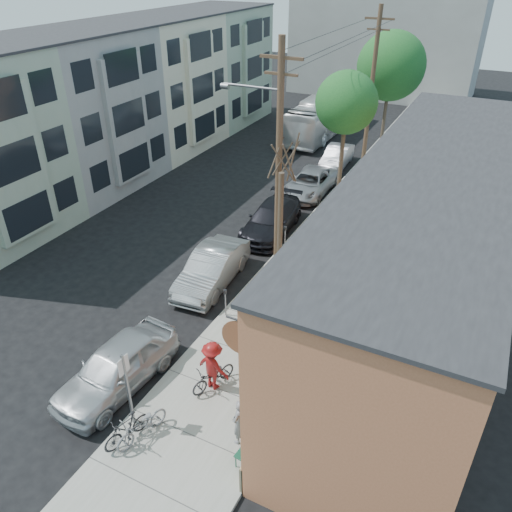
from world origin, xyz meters
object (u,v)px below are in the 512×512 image
at_px(sign_post, 127,383).
at_px(car_3, 310,183).
at_px(parking_meter_near, 225,298).
at_px(car_0, 117,367).
at_px(utility_pole_near, 278,157).
at_px(tree_leafy_mid, 346,103).
at_px(car_1, 212,268).
at_px(patio_chair_b, 245,454).
at_px(parking_meter_far, 285,234).
at_px(car_4, 337,157).
at_px(parked_bike_a, 127,429).
at_px(patron_green, 279,392).
at_px(tree_bare, 280,224).
at_px(tree_leafy_far, 391,66).
at_px(patron_grey, 239,422).
at_px(cyclist, 213,366).
at_px(car_2, 271,219).
at_px(parked_bike_b, 142,426).
at_px(patio_chair_a, 285,390).
at_px(bus, 323,115).

bearing_deg(sign_post, car_3, 94.66).
bearing_deg(sign_post, parking_meter_near, 90.95).
bearing_deg(car_0, utility_pole_near, 84.82).
height_order(tree_leafy_mid, car_1, tree_leafy_mid).
bearing_deg(patio_chair_b, parking_meter_far, 115.04).
distance_m(sign_post, car_4, 24.18).
height_order(utility_pole_near, car_4, utility_pole_near).
relative_size(patio_chair_b, parked_bike_a, 0.55).
xyz_separation_m(parking_meter_far, patron_green, (3.95, -9.41, -0.03)).
height_order(utility_pole_near, car_1, utility_pole_near).
xyz_separation_m(patio_chair_b, car_1, (-5.66, 7.66, 0.22)).
height_order(tree_bare, car_4, tree_bare).
height_order(tree_leafy_far, patron_grey, tree_leafy_far).
height_order(patron_grey, car_3, patron_grey).
relative_size(cyclist, car_2, 0.36).
height_order(parking_meter_near, patron_green, patron_green).
bearing_deg(tree_bare, car_0, -102.74).
xyz_separation_m(parking_meter_far, parked_bike_a, (0.38, -12.51, -0.35)).
xyz_separation_m(tree_bare, parked_bike_b, (0.17, -10.33, -1.92)).
distance_m(patio_chair_a, parked_bike_b, 4.62).
xyz_separation_m(patio_chair_a, patron_green, (0.00, -0.48, 0.36)).
bearing_deg(patron_green, car_2, -175.34).
relative_size(parked_bike_a, bus, 0.15).
relative_size(parking_meter_near, tree_leafy_far, 0.15).
xyz_separation_m(sign_post, car_1, (-1.85, 7.89, -1.03)).
height_order(car_1, bus, bus).
relative_size(sign_post, patron_grey, 1.72).
height_order(sign_post, car_1, sign_post).
height_order(parking_meter_far, patio_chair_a, parking_meter_far).
distance_m(utility_pole_near, patron_grey, 11.07).
xyz_separation_m(tree_bare, bus, (-5.40, 20.44, -1.03)).
distance_m(patio_chair_b, cyclist, 3.26).
xyz_separation_m(parking_meter_far, patron_grey, (3.39, -11.02, -0.02)).
distance_m(parking_meter_near, patio_chair_b, 7.00).
xyz_separation_m(tree_bare, parked_bike_a, (-0.17, -10.61, -1.92)).
relative_size(utility_pole_near, tree_bare, 2.08).
bearing_deg(cyclist, car_3, -71.39).
distance_m(patio_chair_a, car_4, 21.80).
distance_m(tree_leafy_far, patron_green, 26.40).
xyz_separation_m(utility_pole_near, patio_chair_a, (3.81, -7.52, -4.82)).
xyz_separation_m(tree_leafy_far, patron_green, (3.40, -25.67, -5.17)).
bearing_deg(tree_leafy_mid, parking_meter_near, -92.54).
relative_size(parking_meter_far, utility_pole_near, 0.12).
xyz_separation_m(parking_meter_far, utility_pole_near, (0.14, -1.41, 4.43)).
xyz_separation_m(parking_meter_far, patio_chair_b, (3.91, -11.69, -0.39)).
height_order(patio_chair_b, parked_bike_b, parked_bike_b).
bearing_deg(cyclist, car_2, -66.37).
distance_m(tree_leafy_mid, patio_chair_a, 16.65).
xyz_separation_m(tree_bare, car_3, (-2.00, 9.01, -1.87)).
height_order(patio_chair_a, car_2, car_2).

